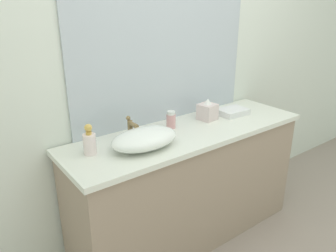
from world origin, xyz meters
name	(u,v)px	position (x,y,z in m)	size (l,w,h in m)	color
bathroom_wall_rear	(171,56)	(0.00, 0.73, 1.30)	(6.00, 0.06, 2.60)	silver
vanity_counter	(188,185)	(-0.08, 0.42, 0.43)	(1.74, 0.54, 0.85)	gray
wall_mirror_panel	(165,33)	(-0.08, 0.69, 1.46)	(1.41, 0.01, 1.21)	#B2BCC6
sink_basin	(145,139)	(-0.47, 0.37, 0.91)	(0.42, 0.26, 0.11)	white
faucet	(131,127)	(-0.47, 0.52, 0.93)	(0.03, 0.11, 0.15)	olive
soap_dispenser	(90,142)	(-0.76, 0.48, 0.93)	(0.07, 0.07, 0.18)	white
lotion_bottle	(171,120)	(-0.15, 0.53, 0.91)	(0.06, 0.06, 0.12)	#D99B9C
tissue_box	(207,111)	(0.16, 0.50, 0.92)	(0.13, 0.13, 0.16)	silver
folded_hand_towel	(233,112)	(0.39, 0.47, 0.88)	(0.21, 0.16, 0.04)	white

